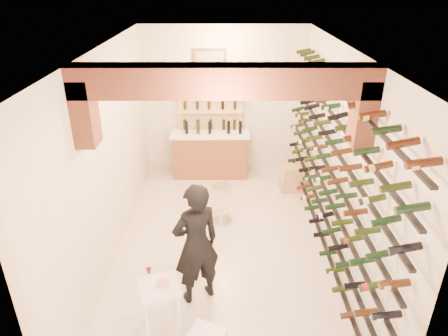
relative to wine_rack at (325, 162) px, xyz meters
name	(u,v)px	position (x,y,z in m)	size (l,w,h in m)	color
ground	(224,245)	(-1.53, 0.00, -1.55)	(6.00, 6.00, 0.00)	beige
room_shell	(224,124)	(-1.53, -0.26, 0.70)	(3.52, 6.02, 3.21)	silver
wine_rack	(325,162)	(0.00, 0.00, 0.00)	(0.32, 5.70, 2.56)	black
back_counter	(210,153)	(-1.83, 2.65, -1.02)	(1.70, 0.62, 1.29)	brown
back_shelving	(210,122)	(-1.83, 2.89, -0.38)	(1.40, 0.31, 2.73)	#DBB37B
tasting_table	(160,293)	(-2.32, -1.73, -0.98)	(0.61, 0.61, 0.85)	white
person	(196,244)	(-1.90, -1.17, -0.65)	(0.65, 0.43, 1.79)	black
chrome_barstool	(222,202)	(-1.57, 0.72, -1.12)	(0.38, 0.38, 0.74)	silver
crate_lower	(291,184)	(-0.13, 1.93, -1.41)	(0.46, 0.32, 0.28)	tan
crate_upper	(292,172)	(-0.13, 1.93, -1.14)	(0.45, 0.31, 0.26)	tan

